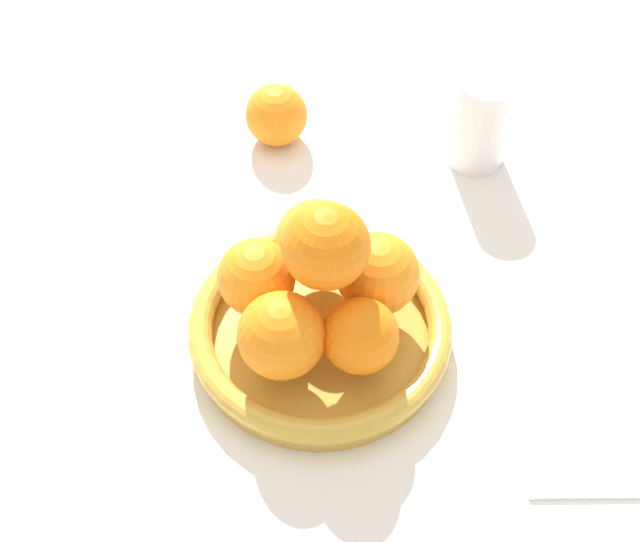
% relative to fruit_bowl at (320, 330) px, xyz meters
% --- Properties ---
extents(ground_plane, '(4.00, 4.00, 0.00)m').
position_rel_fruit_bowl_xyz_m(ground_plane, '(0.00, 0.00, -0.02)').
color(ground_plane, white).
extents(fruit_bowl, '(0.24, 0.24, 0.04)m').
position_rel_fruit_bowl_xyz_m(fruit_bowl, '(0.00, 0.00, 0.00)').
color(fruit_bowl, gold).
rests_on(fruit_bowl, ground_plane).
extents(orange_pile, '(0.18, 0.17, 0.13)m').
position_rel_fruit_bowl_xyz_m(orange_pile, '(-0.00, 0.00, 0.06)').
color(orange_pile, orange).
rests_on(orange_pile, fruit_bowl).
extents(stray_orange, '(0.07, 0.07, 0.07)m').
position_rel_fruit_bowl_xyz_m(stray_orange, '(-0.27, 0.06, 0.02)').
color(stray_orange, orange).
rests_on(stray_orange, ground_plane).
extents(drinking_glass, '(0.06, 0.06, 0.11)m').
position_rel_fruit_bowl_xyz_m(drinking_glass, '(-0.16, 0.25, 0.03)').
color(drinking_glass, white).
rests_on(drinking_glass, ground_plane).
extents(napkin_folded, '(0.21, 0.21, 0.01)m').
position_rel_fruit_bowl_xyz_m(napkin_folded, '(0.16, 0.20, -0.01)').
color(napkin_folded, white).
rests_on(napkin_folded, ground_plane).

